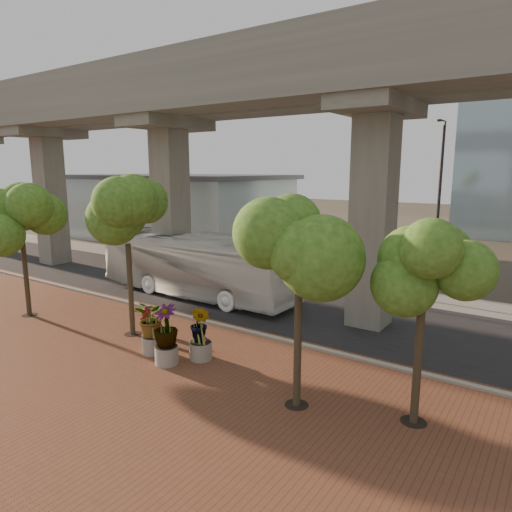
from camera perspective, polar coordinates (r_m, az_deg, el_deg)
The scene contains 18 objects.
ground at distance 22.23m, azimuth -2.81°, elevation -7.06°, with size 160.00×160.00×0.00m, color #383428.
brick_plaza at distance 16.99m, azimuth -19.83°, elevation -13.38°, with size 70.00×13.00×0.06m, color brown.
asphalt_road at distance 23.77m, azimuth 0.12°, elevation -5.80°, with size 90.00×8.00×0.04m, color black.
curb_strip at distance 20.73m, azimuth -6.19°, elevation -8.21°, with size 70.00×0.25×0.16m, color gray.
far_sidewalk at distance 28.32m, azimuth 6.42°, elevation -3.13°, with size 90.00×3.00×0.06m, color gray.
transit_viaduct at distance 22.79m, azimuth 0.13°, elevation 11.99°, with size 72.00×5.60×12.40m.
station_pavilion at distance 46.57m, azimuth -10.59°, elevation 6.17°, with size 23.00×13.00×6.30m.
transit_bus at distance 24.82m, azimuth -7.52°, elevation -1.21°, with size 2.85×12.12×3.38m, color white.
fire_hydrant at distance 19.95m, azimuth -13.52°, elevation -7.73°, with size 0.54×0.48×1.07m.
planter_front at distance 17.41m, azimuth -12.85°, elevation -7.96°, with size 1.84×1.84×2.03m.
planter_right at distance 16.34m, azimuth -11.23°, elevation -8.88°, with size 2.01×2.01×2.15m.
planter_left at distance 16.58m, azimuth -6.99°, elevation -8.77°, with size 1.82×1.82×2.00m.
street_tree_far_west at distance 23.25m, azimuth -27.38°, elevation 4.20°, with size 3.95×3.95×6.39m.
street_tree_near_west at distance 18.87m, azimuth -15.85°, elevation 4.29°, with size 3.28×3.28×6.26m.
street_tree_near_east at distance 12.44m, azimuth 5.45°, elevation 1.18°, with size 3.55×3.55×6.32m.
street_tree_far_east at distance 12.37m, azimuth 20.26°, elevation -1.98°, with size 3.40×3.40×5.72m.
streetlamp_west at distance 32.13m, azimuth -10.17°, elevation 6.81°, with size 0.40×1.16×8.02m.
streetlamp_east at distance 24.49m, azimuth 21.82°, elevation 6.45°, with size 0.45×1.31×9.05m.
Camera 1 is at (12.86, -16.82, 6.80)m, focal length 32.00 mm.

